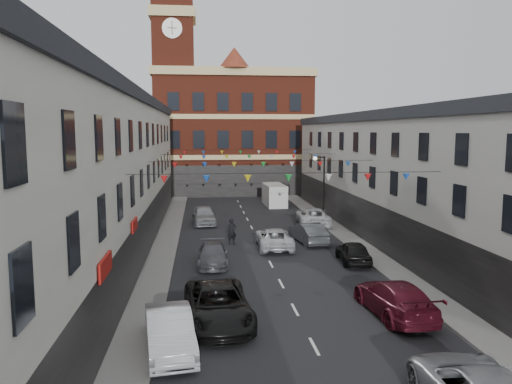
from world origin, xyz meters
name	(u,v)px	position (x,y,z in m)	size (l,w,h in m)	color
ground	(271,264)	(0.00, 0.00, 0.00)	(160.00, 160.00, 0.00)	black
pavement_left	(161,258)	(-6.90, 2.00, 0.07)	(1.80, 64.00, 0.15)	#605E5B
pavement_right	(368,252)	(6.90, 2.00, 0.07)	(1.80, 64.00, 0.15)	#605E5B
terrace_left	(76,179)	(-11.78, 1.00, 5.35)	(8.40, 56.00, 10.70)	beige
terrace_right	(447,183)	(11.78, 1.00, 4.85)	(8.40, 56.00, 9.70)	beige
civic_building	(232,132)	(0.00, 37.95, 8.14)	(20.60, 13.30, 18.50)	maroon
clock_tower	(174,78)	(-7.50, 35.00, 14.93)	(5.60, 5.60, 30.00)	maroon
distant_hill	(202,149)	(-4.00, 62.00, 5.00)	(40.00, 14.00, 10.00)	#2C4621
street_lamp	(321,179)	(6.55, 14.00, 3.90)	(1.10, 0.36, 6.00)	black
car_left_b	(170,331)	(-5.50, -11.81, 0.79)	(1.67, 4.80, 1.58)	silver
car_left_c	(218,305)	(-3.60, -9.24, 0.82)	(2.71, 5.88, 1.63)	black
car_left_d	(213,254)	(-3.60, 0.31, 0.65)	(1.82, 4.47, 1.30)	#484A51
car_left_e	(204,215)	(-4.06, 13.93, 0.82)	(1.94, 4.82, 1.64)	gray
car_right_c	(395,298)	(4.32, -9.15, 0.79)	(2.22, 5.46, 1.58)	#4E0F1D
car_right_d	(353,252)	(5.18, -0.26, 0.71)	(1.67, 4.14, 1.41)	black
car_right_e	(309,233)	(3.60, 5.65, 0.76)	(1.60, 4.58, 1.51)	#424548
car_right_f	(313,217)	(5.42, 12.16, 0.80)	(2.65, 5.75, 1.60)	silver
moving_car	(274,238)	(0.82, 4.29, 0.72)	(2.38, 5.16, 1.43)	silver
white_van	(274,195)	(3.80, 24.44, 1.18)	(2.05, 5.32, 2.35)	beige
pedestrian	(232,231)	(-2.06, 5.80, 0.96)	(0.70, 0.46, 1.91)	black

